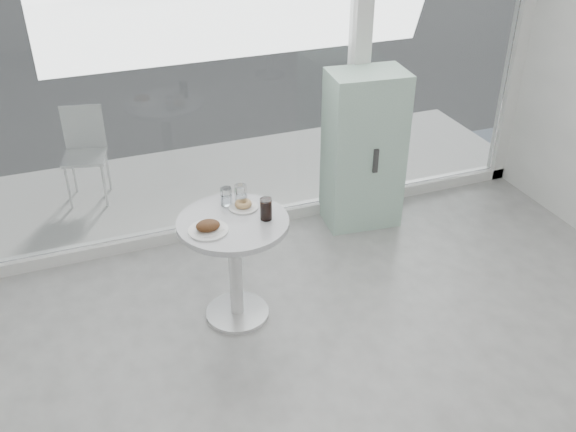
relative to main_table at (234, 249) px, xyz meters
name	(u,v)px	position (x,y,z in m)	size (l,w,h in m)	color
storefront	(259,21)	(0.57, 1.10, 1.16)	(5.00, 0.14, 3.00)	white
main_table	(234,249)	(0.00, 0.00, 0.00)	(0.72, 0.72, 0.77)	silver
patio_deck	(229,180)	(0.50, 1.90, -0.53)	(5.60, 1.60, 0.05)	beige
mint_cabinet	(364,150)	(1.36, 0.85, 0.11)	(0.65, 0.47, 1.32)	#95BEAB
patio_chair	(85,148)	(-0.75, 2.02, -0.03)	(0.43, 0.43, 0.82)	silver
plate_fritter	(209,227)	(-0.17, -0.07, 0.25)	(0.25, 0.25, 0.07)	white
plate_donut	(243,205)	(0.11, 0.12, 0.24)	(0.19, 0.19, 0.05)	white
water_tumbler_a	(226,198)	(0.02, 0.20, 0.27)	(0.08, 0.08, 0.12)	white
water_tumbler_b	(241,196)	(0.11, 0.19, 0.28)	(0.08, 0.08, 0.13)	white
cola_glass	(266,209)	(0.20, -0.06, 0.29)	(0.08, 0.08, 0.15)	white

